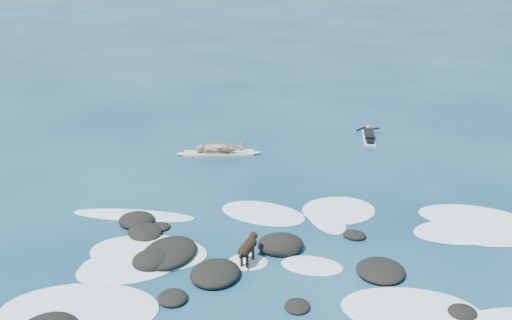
{
  "coord_description": "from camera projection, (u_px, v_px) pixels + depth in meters",
  "views": [
    {
      "loc": [
        -1.32,
        -14.64,
        8.08
      ],
      "look_at": [
        -1.83,
        4.0,
        0.9
      ],
      "focal_mm": 40.0,
      "sensor_mm": 36.0,
      "label": 1
    }
  ],
  "objects": [
    {
      "name": "dog",
      "position": [
        248.0,
        246.0,
        15.1
      ],
      "size": [
        0.57,
        1.18,
        0.78
      ],
      "rotation": [
        0.0,
        0.0,
        1.23
      ],
      "color": "black",
      "rests_on": "ground"
    },
    {
      "name": "breaking_foam",
      "position": [
        302.0,
        250.0,
        15.92
      ],
      "size": [
        15.37,
        8.02,
        0.12
      ],
      "color": "white",
      "rests_on": "ground"
    },
    {
      "name": "ground",
      "position": [
        315.0,
        239.0,
        16.52
      ],
      "size": [
        160.0,
        160.0,
        0.0
      ],
      "primitive_type": "plane",
      "color": "#0A2642",
      "rests_on": "ground"
    },
    {
      "name": "paddling_surfer_rig",
      "position": [
        369.0,
        136.0,
        24.87
      ],
      "size": [
        1.05,
        2.34,
        0.41
      ],
      "rotation": [
        0.0,
        0.0,
        1.48
      ],
      "color": "white",
      "rests_on": "ground"
    },
    {
      "name": "reef_rocks",
      "position": [
        196.0,
        264.0,
        15.05
      ],
      "size": [
        10.39,
        6.81,
        0.56
      ],
      "color": "black",
      "rests_on": "ground"
    },
    {
      "name": "standing_surfer_rig",
      "position": [
        218.0,
        136.0,
        22.8
      ],
      "size": [
        3.42,
        0.79,
        1.94
      ],
      "rotation": [
        0.0,
        0.0,
        0.07
      ],
      "color": "beige",
      "rests_on": "ground"
    }
  ]
}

